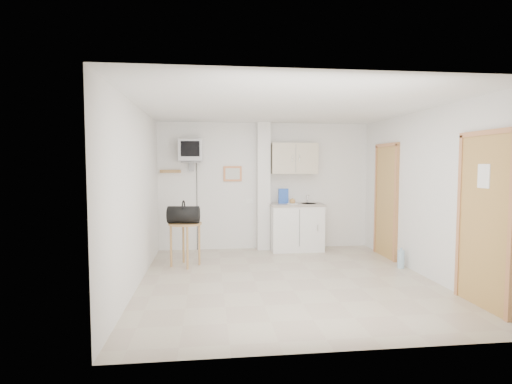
{
  "coord_description": "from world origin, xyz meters",
  "views": [
    {
      "loc": [
        -1.11,
        -5.62,
        1.69
      ],
      "look_at": [
        -0.38,
        0.6,
        1.25
      ],
      "focal_mm": 28.0,
      "sensor_mm": 36.0,
      "label": 1
    }
  ],
  "objects": [
    {
      "name": "round_table",
      "position": [
        -1.51,
        1.0,
        0.6
      ],
      "size": [
        0.55,
        0.55,
        0.72
      ],
      "rotation": [
        0.0,
        0.0,
        0.2
      ],
      "color": "#AA7C4C",
      "rests_on": "ground"
    },
    {
      "name": "ground",
      "position": [
        0.0,
        0.0,
        0.0
      ],
      "size": [
        4.5,
        4.5,
        0.0
      ],
      "primitive_type": "plane",
      "color": "#BAAC94",
      "rests_on": "ground"
    },
    {
      "name": "room_envelope",
      "position": [
        0.24,
        0.09,
        1.54
      ],
      "size": [
        4.24,
        4.54,
        2.55
      ],
      "color": "white",
      "rests_on": "ground"
    },
    {
      "name": "water_bottle",
      "position": [
        1.98,
        0.45,
        0.15
      ],
      "size": [
        0.11,
        0.11,
        0.33
      ],
      "color": "#9CBFD6",
      "rests_on": "ground"
    },
    {
      "name": "crt_television",
      "position": [
        -1.45,
        2.02,
        1.94
      ],
      "size": [
        0.44,
        0.45,
        2.15
      ],
      "color": "slate",
      "rests_on": "ground"
    },
    {
      "name": "kitchenette",
      "position": [
        0.57,
        2.0,
        0.8
      ],
      "size": [
        1.03,
        0.58,
        2.1
      ],
      "color": "white",
      "rests_on": "ground"
    },
    {
      "name": "duffel_bag",
      "position": [
        -1.53,
        0.96,
        0.87
      ],
      "size": [
        0.54,
        0.34,
        0.38
      ],
      "rotation": [
        0.0,
        0.0,
        -0.13
      ],
      "color": "black",
      "rests_on": "round_table"
    }
  ]
}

